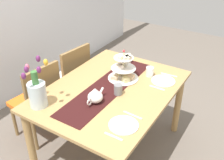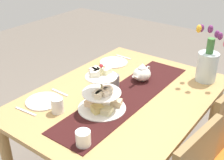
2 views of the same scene
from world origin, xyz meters
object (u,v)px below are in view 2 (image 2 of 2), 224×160
cream_jug (83,138)px  dinner_plate_left (114,62)px  fork_left (123,57)px  dinner_plate_right (44,101)px  knife_right (26,111)px  dining_table (122,108)px  teapot (142,73)px  mug_grey (114,81)px  tiered_cake_stand (102,95)px  mug_white_text (57,105)px  fork_right (60,92)px  tulip_vase (208,63)px  knife_left (103,68)px

cream_jug → dinner_plate_left: bearing=-152.3°
dinner_plate_left → fork_left: 0.15m
dinner_plate_left → dinner_plate_right: 0.77m
knife_right → cream_jug: bearing=87.5°
dining_table → fork_left: (-0.54, -0.36, 0.11)m
dinner_plate_left → knife_right: 0.91m
teapot → cream_jug: teapot is taller
dining_table → mug_grey: (-0.05, -0.10, 0.16)m
tiered_cake_stand → dinner_plate_left: bearing=-149.8°
cream_jug → dinner_plate_left: size_ratio=0.37×
dinner_plate_left → mug_white_text: bearing=11.3°
fork_left → fork_right: same height
cream_jug → mug_white_text: 0.36m
tulip_vase → dinner_plate_left: 0.76m
cream_jug → fork_left: cream_jug is taller
dinner_plate_right → fork_right: 0.15m
fork_left → knife_right: size_ratio=0.88×
dinner_plate_left → fork_right: dinner_plate_left is taller
knife_left → fork_left: bearing=180.0°
dining_table → dinner_plate_left: dinner_plate_left is taller
dining_table → teapot: size_ratio=6.02×
tiered_cake_stand → fork_right: tiered_cake_stand is taller
dining_table → knife_left: knife_left is taller
teapot → knife_right: size_ratio=1.40×
cream_jug → dinner_plate_right: 0.52m
mug_grey → fork_right: bearing=-42.3°
knife_right → mug_grey: size_ratio=1.79×
teapot → dinner_plate_left: bearing=-110.8°
knife_left → knife_right: same height
teapot → mug_white_text: 0.69m
dinner_plate_left → cream_jug: bearing=27.7°
dining_table → tiered_cake_stand: (0.22, -0.00, 0.20)m
fork_left → mug_grey: 0.55m
dinner_plate_left → knife_left: size_ratio=1.35×
tiered_cake_stand → mug_white_text: (0.19, -0.19, -0.05)m
dining_table → mug_white_text: (0.41, -0.20, 0.15)m
mug_grey → mug_white_text: (0.45, -0.09, -0.00)m
dinner_plate_right → knife_right: (0.14, 0.00, -0.00)m
dining_table → mug_grey: size_ratio=15.10×
teapot → knife_left: bearing=-88.4°
knife_left → mug_white_text: bearing=13.8°
tulip_vase → mug_white_text: (0.95, -0.57, -0.09)m
dinner_plate_left → knife_right: (0.91, 0.00, -0.00)m
tiered_cake_stand → dinner_plate_right: size_ratio=1.32×
tulip_vase → knife_left: size_ratio=2.56×
teapot → fork_right: teapot is taller
dinner_plate_left → mug_grey: (0.34, 0.25, 0.05)m
teapot → cream_jug: (0.80, 0.14, -0.02)m
fork_left → knife_right: same height
tiered_cake_stand → dinner_plate_right: bearing=-65.7°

